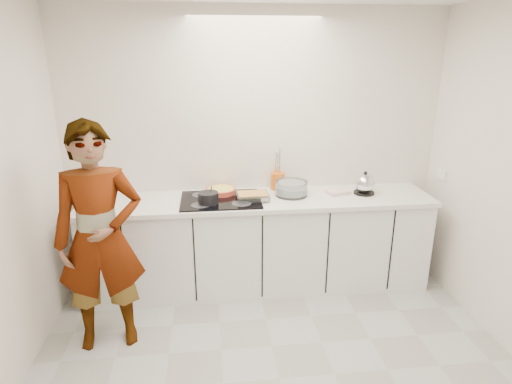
{
  "coord_description": "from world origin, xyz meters",
  "views": [
    {
      "loc": [
        -0.44,
        -2.42,
        2.21
      ],
      "look_at": [
        -0.05,
        1.05,
        1.05
      ],
      "focal_mm": 30.0,
      "sensor_mm": 36.0,
      "label": 1
    }
  ],
  "objects": [
    {
      "name": "saucepan",
      "position": [
        -0.46,
        1.16,
        0.97
      ],
      "size": [
        0.22,
        0.22,
        0.17
      ],
      "color": "black",
      "rests_on": "hob"
    },
    {
      "name": "kettle",
      "position": [
        1.01,
        1.3,
        1.0
      ],
      "size": [
        0.26,
        0.26,
        0.22
      ],
      "color": "black",
      "rests_on": "countertop"
    },
    {
      "name": "utensil_crock",
      "position": [
        0.22,
        1.53,
        0.99
      ],
      "size": [
        0.16,
        0.16,
        0.17
      ],
      "primitive_type": "cylinder",
      "rotation": [
        0.0,
        0.0,
        0.17
      ],
      "color": "#CE5C12",
      "rests_on": "countertop"
    },
    {
      "name": "baking_dish",
      "position": [
        -0.06,
        1.23,
        0.96
      ],
      "size": [
        0.3,
        0.23,
        0.06
      ],
      "color": "silver",
      "rests_on": "hob"
    },
    {
      "name": "hob",
      "position": [
        -0.35,
        1.26,
        0.92
      ],
      "size": [
        0.72,
        0.54,
        0.01
      ],
      "primitive_type": "cube",
      "color": "black",
      "rests_on": "countertop"
    },
    {
      "name": "base_cabinets",
      "position": [
        0.0,
        1.28,
        0.43
      ],
      "size": [
        3.2,
        0.58,
        0.87
      ],
      "primitive_type": "cube",
      "color": "white",
      "rests_on": "floor"
    },
    {
      "name": "tart_dish",
      "position": [
        -0.34,
        1.43,
        0.95
      ],
      "size": [
        0.35,
        0.35,
        0.05
      ],
      "color": "#CA4731",
      "rests_on": "hob"
    },
    {
      "name": "floor",
      "position": [
        0.0,
        0.0,
        0.0
      ],
      "size": [
        3.6,
        3.2,
        0.0
      ],
      "primitive_type": "cube",
      "color": "#B3B3B2",
      "rests_on": "ground"
    },
    {
      "name": "wall_back",
      "position": [
        0.0,
        1.6,
        1.3
      ],
      "size": [
        3.6,
        0.0,
        2.6
      ],
      "primitive_type": "cube",
      "color": "white",
      "rests_on": "ground"
    },
    {
      "name": "tea_towel",
      "position": [
        0.77,
        1.34,
        0.93
      ],
      "size": [
        0.24,
        0.2,
        0.03
      ],
      "primitive_type": "cube",
      "rotation": [
        0.0,
        0.0,
        0.28
      ],
      "color": "white",
      "rests_on": "countertop"
    },
    {
      "name": "mixing_bowl",
      "position": [
        0.32,
        1.33,
        0.97
      ],
      "size": [
        0.35,
        0.35,
        0.14
      ],
      "color": "silver",
      "rests_on": "countertop"
    },
    {
      "name": "countertop",
      "position": [
        0.0,
        1.28,
        0.89
      ],
      "size": [
        3.24,
        0.64,
        0.04
      ],
      "primitive_type": "cube",
      "color": "white",
      "rests_on": "base_cabinets"
    },
    {
      "name": "cook",
      "position": [
        -1.27,
        0.58,
        0.88
      ],
      "size": [
        0.7,
        0.51,
        1.77
      ],
      "primitive_type": "imported",
      "rotation": [
        0.0,
        0.0,
        0.15
      ],
      "color": "white",
      "rests_on": "floor"
    }
  ]
}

